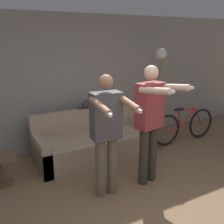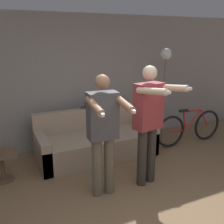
# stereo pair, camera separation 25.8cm
# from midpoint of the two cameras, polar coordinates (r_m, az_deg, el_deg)

# --- Properties ---
(wall_back) EXTENTS (10.00, 0.05, 2.60)m
(wall_back) POSITION_cam_midpoint_polar(r_m,az_deg,el_deg) (5.23, -10.66, 6.27)
(wall_back) COLOR gray
(wall_back) RESTS_ON ground_plane
(couch) EXTENTS (2.16, 0.91, 0.84)m
(couch) POSITION_cam_midpoint_polar(r_m,az_deg,el_deg) (4.93, -5.45, -6.60)
(couch) COLOR tan
(couch) RESTS_ON ground_plane
(person_left) EXTENTS (0.50, 0.69, 1.71)m
(person_left) POSITION_cam_midpoint_polar(r_m,az_deg,el_deg) (3.48, -3.26, -3.91)
(person_left) COLOR #6B604C
(person_left) RESTS_ON ground_plane
(person_right) EXTENTS (0.57, 0.74, 1.79)m
(person_right) POSITION_cam_midpoint_polar(r_m,az_deg,el_deg) (3.80, 6.45, -1.32)
(person_right) COLOR #38332D
(person_right) RESTS_ON ground_plane
(cat) EXTENTS (0.40, 0.13, 0.18)m
(cat) POSITION_cam_midpoint_polar(r_m,az_deg,el_deg) (5.05, -6.51, 1.80)
(cat) COLOR #3D3833
(cat) RESTS_ON couch
(floor_lamp) EXTENTS (0.35, 0.35, 1.95)m
(floor_lamp) POSITION_cam_midpoint_polar(r_m,az_deg,el_deg) (5.42, 9.08, 8.51)
(floor_lamp) COLOR #756047
(floor_lamp) RESTS_ON ground_plane
(side_table) EXTENTS (0.45, 0.45, 0.46)m
(side_table) POSITION_cam_midpoint_polar(r_m,az_deg,el_deg) (4.38, -24.76, -10.29)
(side_table) COLOR brown
(side_table) RESTS_ON ground_plane
(bicycle) EXTENTS (1.62, 0.07, 0.75)m
(bicycle) POSITION_cam_midpoint_polar(r_m,az_deg,el_deg) (5.72, 14.24, -2.96)
(bicycle) COLOR black
(bicycle) RESTS_ON ground_plane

